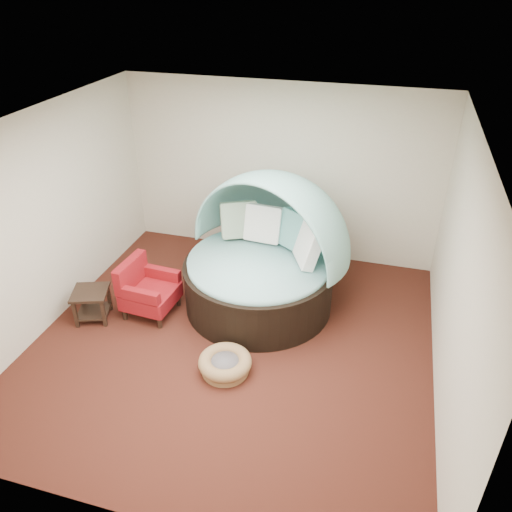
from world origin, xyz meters
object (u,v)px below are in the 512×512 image
(red_armchair, at_px, (147,290))
(side_table, at_px, (92,301))
(canopy_daybed, at_px, (264,248))
(pet_basket, at_px, (225,364))

(red_armchair, distance_m, side_table, 0.75)
(canopy_daybed, relative_size, pet_basket, 3.19)
(pet_basket, distance_m, side_table, 2.14)
(canopy_daybed, distance_m, side_table, 2.45)
(canopy_daybed, bearing_deg, pet_basket, -73.09)
(red_armchair, bearing_deg, canopy_daybed, 28.90)
(canopy_daybed, distance_m, pet_basket, 1.71)
(canopy_daybed, xyz_separation_m, side_table, (-2.14, -1.04, -0.60))
(red_armchair, relative_size, side_table, 1.35)
(pet_basket, xyz_separation_m, side_table, (-2.08, 0.49, 0.17))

